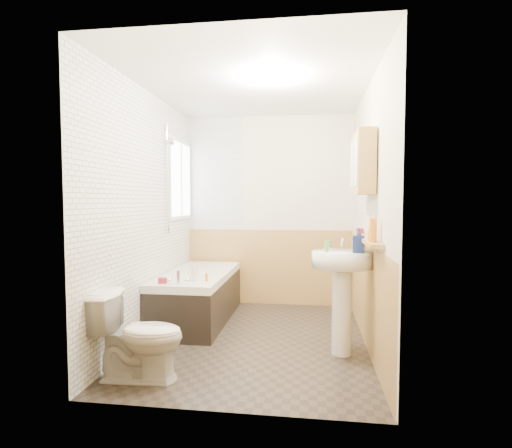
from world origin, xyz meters
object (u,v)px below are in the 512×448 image
object	(u,v)px
toilet	(139,336)
medicine_cabinet	(362,164)
bathtub	(198,295)
pine_shelf	(366,239)
sink	(342,281)

from	to	relation	value
toilet	medicine_cabinet	bearing A→B (deg)	-68.39
bathtub	pine_shelf	xyz separation A→B (m)	(1.77, -0.81, 0.75)
medicine_cabinet	toilet	bearing A→B (deg)	-155.41
medicine_cabinet	sink	bearing A→B (deg)	-152.87
pine_shelf	bathtub	bearing A→B (deg)	155.54
pine_shelf	sink	bearing A→B (deg)	-175.20
bathtub	medicine_cabinet	size ratio (longest dim) A/B	2.60
bathtub	sink	distance (m)	1.81
toilet	pine_shelf	bearing A→B (deg)	-70.65
bathtub	pine_shelf	world-z (taller)	pine_shelf
pine_shelf	medicine_cabinet	world-z (taller)	medicine_cabinet
bathtub	sink	bearing A→B (deg)	-27.63
toilet	pine_shelf	xyz separation A→B (m)	(1.80, 0.74, 0.71)
pine_shelf	medicine_cabinet	size ratio (longest dim) A/B	2.02
toilet	sink	size ratio (longest dim) A/B	0.66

